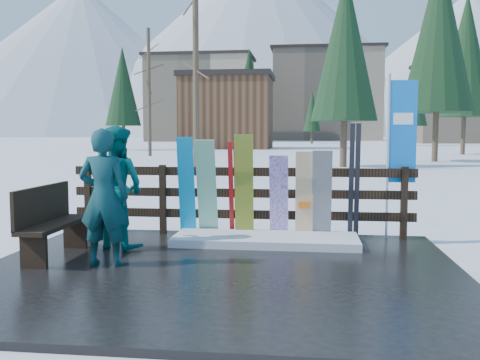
# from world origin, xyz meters

# --- Properties ---
(ground) EXTENTS (700.00, 700.00, 0.00)m
(ground) POSITION_xyz_m (0.00, 0.00, 0.00)
(ground) COLOR white
(ground) RESTS_ON ground
(deck) EXTENTS (6.00, 5.00, 0.08)m
(deck) POSITION_xyz_m (0.00, 0.00, 0.04)
(deck) COLOR black
(deck) RESTS_ON ground
(fence) EXTENTS (5.60, 0.10, 1.15)m
(fence) POSITION_xyz_m (0.00, 2.20, 0.74)
(fence) COLOR black
(fence) RESTS_ON deck
(snow_patch) EXTENTS (2.79, 1.00, 0.12)m
(snow_patch) POSITION_xyz_m (0.46, 1.60, 0.14)
(snow_patch) COLOR white
(snow_patch) RESTS_ON deck
(bench) EXTENTS (0.41, 1.50, 0.97)m
(bench) POSITION_xyz_m (-2.35, 0.34, 0.60)
(bench) COLOR black
(bench) RESTS_ON deck
(snowboard_0) EXTENTS (0.26, 0.27, 1.61)m
(snowboard_0) POSITION_xyz_m (-0.84, 1.98, 0.89)
(snowboard_0) COLOR #0488C6
(snowboard_0) RESTS_ON deck
(snowboard_1) EXTENTS (0.31, 0.41, 1.57)m
(snowboard_1) POSITION_xyz_m (-0.52, 1.98, 0.87)
(snowboard_1) COLOR silver
(snowboard_1) RESTS_ON deck
(snowboard_2) EXTENTS (0.29, 0.20, 1.65)m
(snowboard_2) POSITION_xyz_m (0.09, 1.98, 0.91)
(snowboard_2) COLOR #CEE026
(snowboard_2) RESTS_ON deck
(snowboard_3) EXTENTS (0.29, 0.36, 1.34)m
(snowboard_3) POSITION_xyz_m (0.64, 1.98, 0.75)
(snowboard_3) COLOR white
(snowboard_3) RESTS_ON deck
(snowboard_4) EXTENTS (0.30, 0.28, 1.41)m
(snowboard_4) POSITION_xyz_m (1.31, 1.98, 0.79)
(snowboard_4) COLOR black
(snowboard_4) RESTS_ON deck
(snowboard_5) EXTENTS (0.28, 0.22, 1.39)m
(snowboard_5) POSITION_xyz_m (1.04, 1.98, 0.78)
(snowboard_5) COLOR silver
(snowboard_5) RESTS_ON deck
(ski_pair_a) EXTENTS (0.16, 0.28, 1.55)m
(ski_pair_a) POSITION_xyz_m (-0.09, 2.05, 0.85)
(ski_pair_a) COLOR #B41616
(ski_pair_a) RESTS_ON deck
(ski_pair_b) EXTENTS (0.17, 0.20, 1.83)m
(ski_pair_b) POSITION_xyz_m (1.81, 2.05, 0.99)
(ski_pair_b) COLOR black
(ski_pair_b) RESTS_ON deck
(rental_flag) EXTENTS (0.45, 0.04, 2.60)m
(rental_flag) POSITION_xyz_m (2.51, 2.25, 1.69)
(rental_flag) COLOR silver
(rental_flag) RESTS_ON deck
(person_front) EXTENTS (0.65, 0.44, 1.74)m
(person_front) POSITION_xyz_m (-1.47, 0.02, 0.95)
(person_front) COLOR #125B4D
(person_front) RESTS_ON deck
(person_back) EXTENTS (1.06, 0.95, 1.78)m
(person_back) POSITION_xyz_m (-1.68, 1.05, 0.97)
(person_back) COLOR #056663
(person_back) RESTS_ON deck
(resort_buildings) EXTENTS (73.00, 87.60, 22.60)m
(resort_buildings) POSITION_xyz_m (1.03, 115.41, 9.81)
(resort_buildings) COLOR tan
(resort_buildings) RESTS_ON ground
(trees) EXTENTS (41.98, 68.64, 12.55)m
(trees) POSITION_xyz_m (4.48, 47.91, 5.66)
(trees) COLOR #382B1E
(trees) RESTS_ON ground
(mountains) EXTENTS (520.00, 260.00, 120.00)m
(mountains) POSITION_xyz_m (-10.50, 328.41, 50.20)
(mountains) COLOR white
(mountains) RESTS_ON ground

